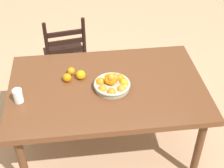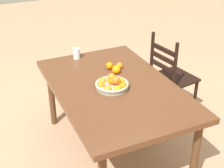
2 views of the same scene
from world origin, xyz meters
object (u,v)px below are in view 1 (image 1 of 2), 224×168
chair_near_window (66,58)px  fruit_bowl (112,84)px  orange_loose_2 (71,71)px  dining_table (107,92)px  orange_loose_0 (67,78)px  orange_loose_1 (81,75)px  drinking_glass (18,96)px

chair_near_window → fruit_bowl: chair_near_window is taller
orange_loose_2 → dining_table: bearing=-33.8°
orange_loose_0 → fruit_bowl: bearing=-20.5°
orange_loose_1 → orange_loose_0: bearing=-170.5°
dining_table → fruit_bowl: fruit_bowl is taller
dining_table → orange_loose_2: 0.35m
chair_near_window → orange_loose_0: chair_near_window is taller
orange_loose_1 → orange_loose_2: size_ratio=1.22×
chair_near_window → orange_loose_0: 0.81m
orange_loose_0 → orange_loose_2: size_ratio=1.11×
orange_loose_1 → drinking_glass: 0.53m
orange_loose_1 → orange_loose_2: bearing=137.1°
dining_table → orange_loose_2: bearing=146.2°
fruit_bowl → orange_loose_1: fruit_bowl is taller
dining_table → drinking_glass: bearing=-171.0°
fruit_bowl → orange_loose_0: (-0.35, 0.13, -0.00)m
dining_table → fruit_bowl: 0.12m
dining_table → drinking_glass: drinking_glass is taller
chair_near_window → drinking_glass: chair_near_window is taller
chair_near_window → orange_loose_2: 0.73m
fruit_bowl → chair_near_window: bearing=113.3°
chair_near_window → orange_loose_1: size_ratio=12.39×
orange_loose_0 → orange_loose_2: bearing=68.9°
fruit_bowl → drinking_glass: bearing=-174.1°
orange_loose_0 → orange_loose_1: orange_loose_1 is taller
dining_table → orange_loose_1: bearing=150.4°
dining_table → chair_near_window: chair_near_window is taller
dining_table → chair_near_window: (-0.34, 0.84, -0.20)m
chair_near_window → fruit_bowl: size_ratio=3.26×
drinking_glass → orange_loose_0: bearing=29.1°
dining_table → orange_loose_2: size_ratio=24.95×
fruit_bowl → drinking_glass: fruit_bowl is taller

